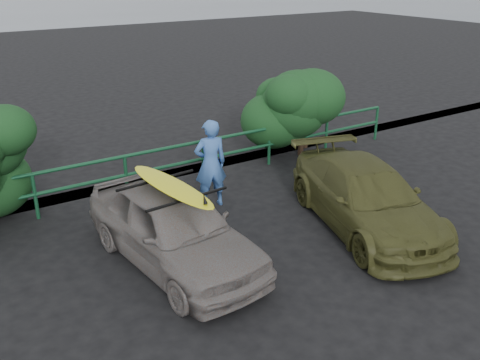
% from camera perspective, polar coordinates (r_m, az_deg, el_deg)
% --- Properties ---
extents(ground, '(80.00, 80.00, 0.00)m').
position_cam_1_polar(ground, '(9.14, 6.30, -11.20)').
color(ground, black).
extents(guardrail, '(14.00, 0.08, 1.04)m').
position_cam_1_polar(guardrail, '(12.72, -7.88, 1.30)').
color(guardrail, '#14482A').
rests_on(guardrail, ground).
extents(shrub_right, '(3.20, 2.40, 2.28)m').
position_cam_1_polar(shrub_right, '(15.57, 8.10, 7.58)').
color(shrub_right, '#163E1A').
rests_on(shrub_right, ground).
extents(sedan, '(2.03, 4.27, 1.41)m').
position_cam_1_polar(sedan, '(9.47, -7.12, -5.04)').
color(sedan, slate).
rests_on(sedan, ground).
extents(olive_vehicle, '(3.03, 4.79, 1.29)m').
position_cam_1_polar(olive_vehicle, '(11.01, 13.29, -1.80)').
color(olive_vehicle, '#43441E').
rests_on(olive_vehicle, ground).
extents(man, '(0.80, 0.61, 1.96)m').
position_cam_1_polar(man, '(11.57, -3.17, 1.76)').
color(man, '#3D6BB9').
rests_on(man, ground).
extents(roof_rack, '(1.64, 1.22, 0.05)m').
position_cam_1_polar(roof_rack, '(9.16, -7.33, -0.97)').
color(roof_rack, black).
rests_on(roof_rack, sedan).
extents(surfboard, '(0.72, 2.47, 0.07)m').
position_cam_1_polar(surfboard, '(9.14, -7.35, -0.62)').
color(surfboard, yellow).
rests_on(surfboard, roof_rack).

